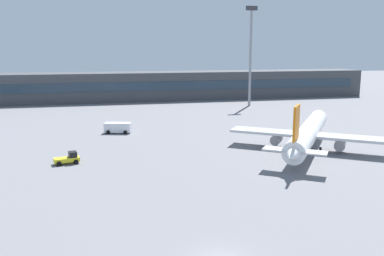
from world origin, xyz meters
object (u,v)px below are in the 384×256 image
at_px(airplane_near, 309,132).
at_px(baggage_tug_yellow, 68,158).
at_px(service_van_white, 118,128).
at_px(floodlight_tower_west, 251,50).

relative_size(airplane_near, baggage_tug_yellow, 8.26).
relative_size(airplane_near, service_van_white, 5.72).
distance_m(baggage_tug_yellow, service_van_white, 22.34).
bearing_deg(baggage_tug_yellow, service_van_white, 68.72).
bearing_deg(baggage_tug_yellow, airplane_near, 1.28).
relative_size(baggage_tug_yellow, service_van_white, 0.69).
distance_m(baggage_tug_yellow, floodlight_tower_west, 72.35).
bearing_deg(airplane_near, service_van_white, 147.02).
xyz_separation_m(airplane_near, baggage_tug_yellow, (-38.84, -0.87, -1.99)).
distance_m(service_van_white, floodlight_tower_west, 52.67).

